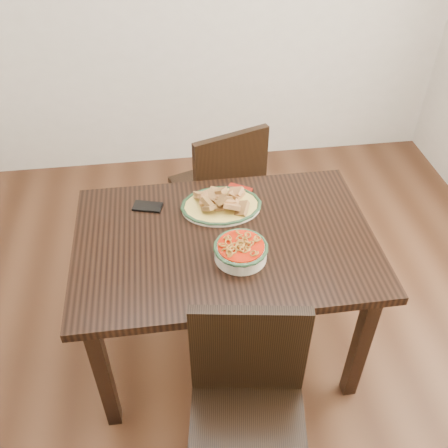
{
  "coord_description": "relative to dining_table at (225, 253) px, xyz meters",
  "views": [
    {
      "loc": [
        -0.28,
        -1.58,
        2.17
      ],
      "look_at": [
        -0.06,
        -0.01,
        0.81
      ],
      "focal_mm": 40.0,
      "sensor_mm": 36.0,
      "label": 1
    }
  ],
  "objects": [
    {
      "name": "chair_far",
      "position": [
        0.08,
        0.7,
        -0.16
      ],
      "size": [
        0.54,
        0.54,
        0.89
      ],
      "rotation": [
        0.0,
        0.0,
        3.49
      ],
      "color": "black",
      "rests_on": "ground"
    },
    {
      "name": "floor",
      "position": [
        0.06,
        0.03,
        -0.66
      ],
      "size": [
        3.5,
        3.5,
        0.0
      ],
      "primitive_type": "plane",
      "color": "#392012",
      "rests_on": "ground"
    },
    {
      "name": "dining_table",
      "position": [
        0.0,
        0.0,
        0.0
      ],
      "size": [
        1.27,
        0.85,
        0.75
      ],
      "color": "black",
      "rests_on": "ground"
    },
    {
      "name": "chair_near",
      "position": [
        -0.0,
        -0.62,
        -0.16
      ],
      "size": [
        0.48,
        0.48,
        0.89
      ],
      "rotation": [
        0.0,
        0.0,
        -0.15
      ],
      "color": "black",
      "rests_on": "ground"
    },
    {
      "name": "noodle_bowl",
      "position": [
        0.05,
        -0.12,
        0.14
      ],
      "size": [
        0.22,
        0.22,
        0.08
      ],
      "color": "beige",
      "rests_on": "dining_table"
    },
    {
      "name": "napkin",
      "position": [
        0.1,
        0.3,
        0.1
      ],
      "size": [
        0.15,
        0.14,
        0.01
      ],
      "primitive_type": "cube",
      "rotation": [
        0.0,
        0.0,
        -0.56
      ],
      "color": "maroon",
      "rests_on": "dining_table"
    },
    {
      "name": "fish_plate",
      "position": [
        0.01,
        0.2,
        0.14
      ],
      "size": [
        0.36,
        0.28,
        0.11
      ],
      "color": "beige",
      "rests_on": "dining_table"
    },
    {
      "name": "smartphone",
      "position": [
        -0.32,
        0.25,
        0.1
      ],
      "size": [
        0.14,
        0.1,
        0.01
      ],
      "primitive_type": "cube",
      "rotation": [
        0.0,
        0.0,
        -0.28
      ],
      "color": "black",
      "rests_on": "dining_table"
    }
  ]
}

